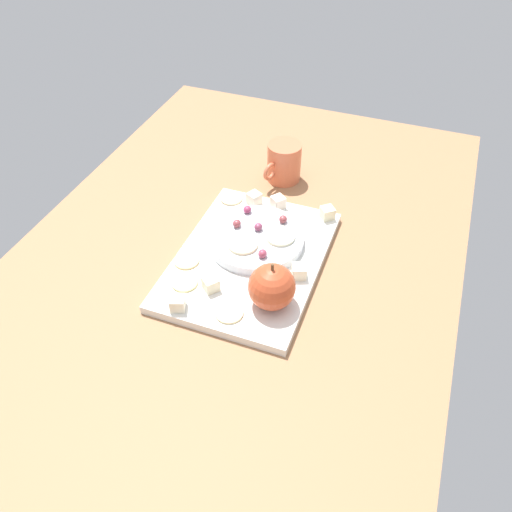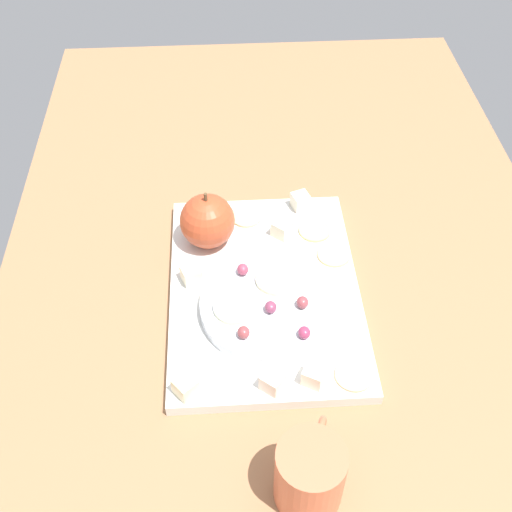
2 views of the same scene
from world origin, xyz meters
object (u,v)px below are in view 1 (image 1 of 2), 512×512
(cracker_0, at_px, (229,313))
(grape_0, at_px, (237,224))
(grape_3, at_px, (247,210))
(grape_4, at_px, (283,219))
(platter, at_px, (250,260))
(cheese_cube_0, at_px, (278,202))
(serving_dish, at_px, (256,239))
(cheese_cube_1, at_px, (212,285))
(grape_2, at_px, (258,227))
(grape_1, at_px, (263,254))
(cheese_cube_4, at_px, (254,198))
(cheese_cube_2, at_px, (299,272))
(cracker_1, at_px, (231,198))
(apple_slice_1, at_px, (280,236))
(apple_slice_0, at_px, (243,244))
(cracker_3, at_px, (185,282))
(cheese_cube_3, at_px, (327,213))
(cheese_cube_5, at_px, (178,303))
(apple_whole, at_px, (272,287))
(cracker_2, at_px, (187,261))
(cup, at_px, (284,162))

(cracker_0, bearing_deg, grape_0, -161.76)
(grape_3, bearing_deg, grape_4, 86.59)
(platter, xyz_separation_m, cheese_cube_0, (-0.16, 0.00, 0.02))
(serving_dish, height_order, cheese_cube_1, cheese_cube_1)
(serving_dish, height_order, cracker_0, serving_dish)
(cheese_cube_1, bearing_deg, grape_4, 162.05)
(grape_2, relative_size, grape_3, 1.00)
(grape_0, bearing_deg, grape_1, 50.20)
(platter, height_order, cheese_cube_4, cheese_cube_4)
(grape_1, bearing_deg, cheese_cube_2, 84.17)
(grape_0, bearing_deg, cheese_cube_2, 64.53)
(cracker_0, bearing_deg, grape_2, -173.74)
(cracker_1, distance_m, apple_slice_1, 0.17)
(grape_0, bearing_deg, cheese_cube_4, -178.27)
(cheese_cube_4, xyz_separation_m, cracker_1, (0.00, -0.05, -0.01))
(serving_dish, distance_m, grape_2, 0.02)
(cracker_0, height_order, grape_2, grape_2)
(cracker_1, relative_size, apple_slice_0, 0.84)
(cracker_3, bearing_deg, cracker_0, 69.64)
(cheese_cube_4, height_order, grape_4, grape_4)
(cheese_cube_3, distance_m, grape_0, 0.19)
(serving_dish, xyz_separation_m, grape_0, (-0.01, -0.04, 0.02))
(cheese_cube_3, xyz_separation_m, grape_1, (0.17, -0.08, 0.01))
(cheese_cube_5, bearing_deg, cheese_cube_1, 148.33)
(grape_2, bearing_deg, cheese_cube_0, 177.11)
(grape_1, bearing_deg, cracker_1, -141.52)
(cracker_1, bearing_deg, cheese_cube_5, 5.88)
(apple_whole, height_order, cracker_2, apple_whole)
(platter, relative_size, cheese_cube_5, 14.67)
(cracker_1, relative_size, cup, 0.46)
(apple_whole, height_order, cracker_3, apple_whole)
(grape_0, bearing_deg, cracker_1, -151.66)
(grape_2, xyz_separation_m, cup, (-0.23, -0.02, 0.00))
(grape_1, height_order, apple_slice_1, grape_1)
(cheese_cube_3, distance_m, cheese_cube_5, 0.36)
(apple_whole, bearing_deg, serving_dish, -149.75)
(cheese_cube_2, distance_m, grape_2, 0.13)
(cheese_cube_2, bearing_deg, grape_2, -125.67)
(grape_3, distance_m, grape_4, 0.08)
(grape_0, height_order, cup, cup)
(cheese_cube_4, relative_size, cracker_2, 0.52)
(serving_dish, height_order, cup, cup)
(cracker_0, bearing_deg, cup, -173.89)
(platter, xyz_separation_m, cheese_cube_3, (-0.16, 0.11, 0.02))
(apple_whole, xyz_separation_m, cheese_cube_0, (-0.25, -0.07, -0.03))
(cracker_0, xyz_separation_m, cracker_3, (-0.04, -0.10, 0.00))
(cracker_3, xyz_separation_m, grape_0, (-0.16, 0.04, 0.02))
(grape_1, bearing_deg, grape_0, -129.80)
(cracker_1, height_order, grape_1, grape_1)
(serving_dish, distance_m, cheese_cube_2, 0.12)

